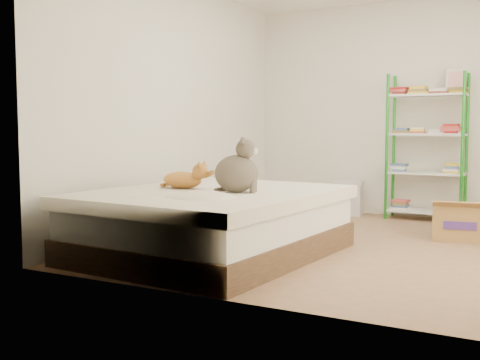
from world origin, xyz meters
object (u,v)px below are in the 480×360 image
Objects in this scene: white_bin at (348,198)px; orange_cat at (182,178)px; cardboard_box at (460,222)px; bed at (213,223)px; grey_cat at (236,165)px; shelf_unit at (427,143)px.

orange_cat is at bearing -101.49° from white_bin.
orange_cat reaches higher than cardboard_box.
orange_cat is at bearing -179.54° from bed.
bed is 5.16× the size of grey_cat.
cardboard_box is 1.84m from white_bin.
cardboard_box is (1.73, 1.74, -0.10)m from bed.
shelf_unit is (1.18, 2.86, 0.62)m from bed.
orange_cat is at bearing -148.77° from cardboard_box.
shelf_unit reaches higher than grey_cat.
bed is 2.45m from cardboard_box.
bed is at bearing 1.98° from orange_cat.
orange_cat is at bearing -117.83° from shelf_unit.
orange_cat is 1.05× the size of grey_cat.
white_bin is at bearing -19.15° from grey_cat.
cardboard_box is at bearing 45.22° from orange_cat.
white_bin is (0.25, 2.83, -0.06)m from bed.
shelf_unit reaches higher than bed.
grey_cat is at bearing 0.30° from orange_cat.
shelf_unit is at bearing 71.29° from bed.
bed is 0.49m from orange_cat.
bed is at bearing 63.85° from grey_cat.
grey_cat is 1.04× the size of white_bin.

